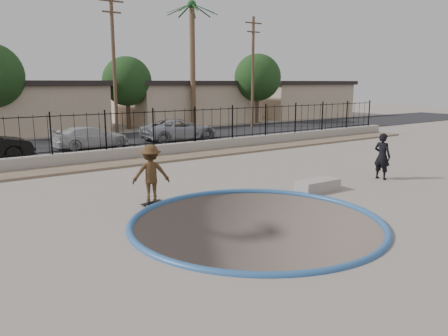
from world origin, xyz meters
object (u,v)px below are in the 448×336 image
concrete_ledge (318,185)px  skater (151,176)px  skateboard (152,202)px  videographer (382,156)px  car_d (180,130)px  car_c (91,137)px

concrete_ledge → skater: bearing=161.7°
skateboard → videographer: bearing=-26.4°
skater → skateboard: size_ratio=2.23×
concrete_ledge → car_d: car_d is taller
concrete_ledge → car_d: (2.69, 14.54, 0.54)m
car_c → skateboard: bearing=166.5°
concrete_ledge → car_c: (-3.16, 14.54, 0.47)m
car_c → car_d: size_ratio=0.86×
videographer → skater: bearing=71.6°
videographer → car_d: videographer is taller
videographer → car_c: size_ratio=0.42×
skateboard → skater: bearing=0.0°
skateboard → videographer: size_ratio=0.44×
skateboard → car_d: 15.16m
skater → car_c: 12.93m
car_c → car_d: (5.86, 0.00, 0.07)m
skateboard → concrete_ledge: (5.55, -1.83, 0.14)m
skateboard → car_d: bearing=42.7°
skater → concrete_ledge: 5.88m
concrete_ledge → car_d: bearing=79.5°
skater → videographer: bearing=-170.0°
skateboard → concrete_ledge: 5.84m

